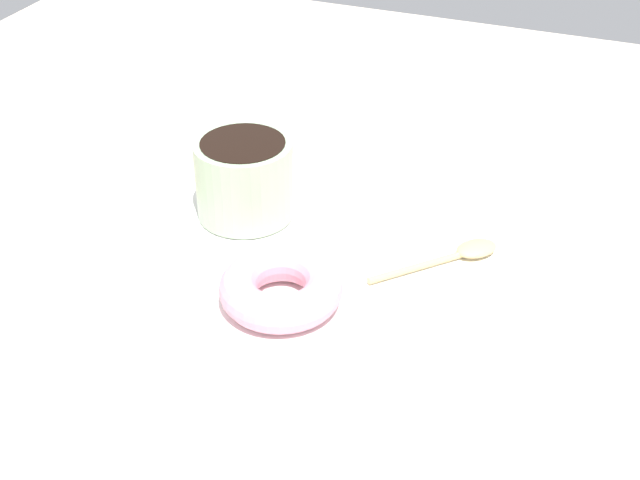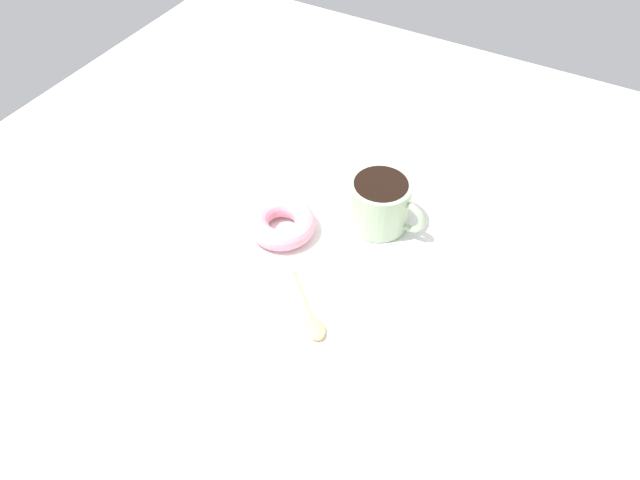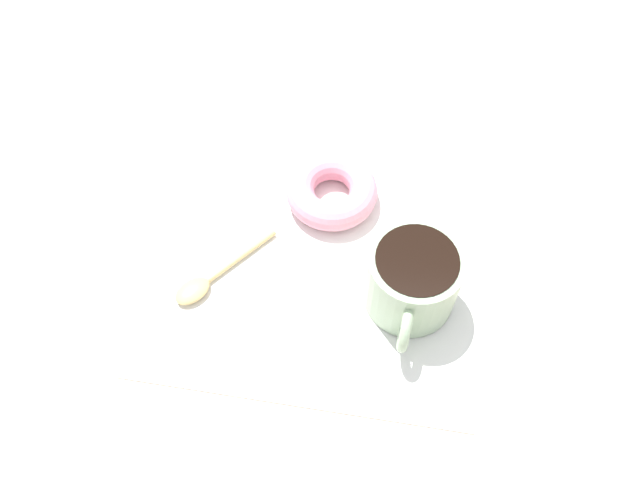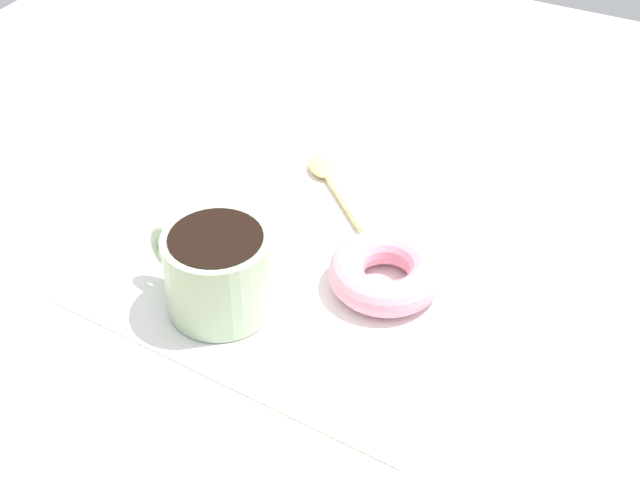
{
  "view_description": "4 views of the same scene",
  "coord_description": "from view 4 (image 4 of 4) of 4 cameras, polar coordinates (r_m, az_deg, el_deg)",
  "views": [
    {
      "loc": [
        22.59,
        -54.49,
        42.32
      ],
      "look_at": [
        0.66,
        0.74,
        2.3
      ],
      "focal_mm": 50.0,
      "sensor_mm": 36.0,
      "label": 1
    },
    {
      "loc": [
        49.67,
        28.09,
        61.9
      ],
      "look_at": [
        0.66,
        0.74,
        2.3
      ],
      "focal_mm": 35.0,
      "sensor_mm": 36.0,
      "label": 2
    },
    {
      "loc": [
        -2.16,
        32.57,
        53.16
      ],
      "look_at": [
        0.66,
        0.74,
        2.3
      ],
      "focal_mm": 35.0,
      "sensor_mm": 36.0,
      "label": 3
    },
    {
      "loc": [
        -50.64,
        -25.63,
        49.47
      ],
      "look_at": [
        0.66,
        0.74,
        2.3
      ],
      "focal_mm": 50.0,
      "sensor_mm": 36.0,
      "label": 4
    }
  ],
  "objects": [
    {
      "name": "coffee_cup",
      "position": [
        0.7,
        -6.62,
        -1.92
      ],
      "size": [
        8.48,
        11.25,
        7.02
      ],
      "color": "#9EB793",
      "rests_on": "napkin"
    },
    {
      "name": "spoon",
      "position": [
        0.85,
        0.46,
        4.12
      ],
      "size": [
        9.19,
        9.7,
        0.9
      ],
      "color": "#D8B772",
      "rests_on": "napkin"
    },
    {
      "name": "ground_plane",
      "position": [
        0.76,
        0.27,
        -2.37
      ],
      "size": [
        120.0,
        120.0,
        2.0
      ],
      "primitive_type": "cube",
      "color": "beige"
    },
    {
      "name": "donut",
      "position": [
        0.72,
        4.2,
        -2.14
      ],
      "size": [
        9.41,
        9.41,
        2.91
      ],
      "primitive_type": "torus",
      "color": "pink",
      "rests_on": "napkin"
    },
    {
      "name": "napkin",
      "position": [
        0.76,
        -0.0,
        -1.26
      ],
      "size": [
        33.43,
        33.43,
        0.3
      ],
      "primitive_type": "cube",
      "rotation": [
        0.0,
        0.0,
        -0.07
      ],
      "color": "white",
      "rests_on": "ground_plane"
    }
  ]
}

